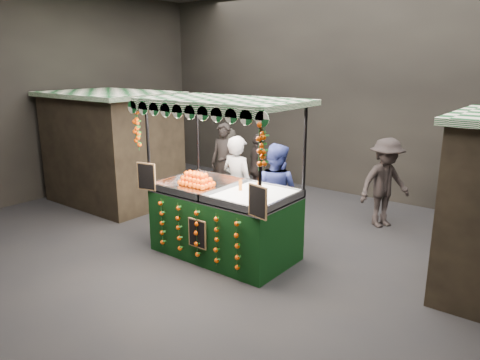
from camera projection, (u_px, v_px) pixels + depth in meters
The scene contains 10 objects.
ground at pixel (231, 261), 7.61m from camera, with size 12.00×12.00×0.00m, color black.
market_hall at pixel (230, 54), 6.75m from camera, with size 12.10×10.10×5.05m.
neighbour_stall_left at pixel (112, 147), 10.64m from camera, with size 3.00×2.20×2.60m.
juice_stall at pixel (224, 209), 7.65m from camera, with size 2.78×1.63×2.69m.
vendor_grey at pixel (238, 186), 8.62m from camera, with size 0.73×0.51×1.93m.
vendor_blue at pixel (275, 193), 8.26m from camera, with size 0.95×0.77×1.86m.
shopper_0 at pixel (224, 163), 10.71m from camera, with size 0.74×0.54×1.88m.
shopper_2 at pixel (258, 168), 10.68m from camera, with size 1.01×0.89×1.64m.
shopper_3 at pixel (385, 183), 9.04m from camera, with size 1.17×1.36×1.82m.
shopper_4 at pixel (227, 164), 10.94m from camera, with size 0.85×0.55×1.73m.
Camera 1 is at (4.39, -5.46, 3.27)m, focal length 33.73 mm.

